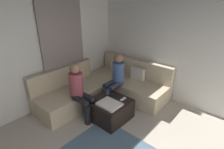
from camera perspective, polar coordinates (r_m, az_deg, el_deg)
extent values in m
cube|color=silver|center=(4.15, 30.38, 5.88)|extent=(6.00, 0.12, 2.70)
cube|color=silver|center=(3.90, -31.97, 4.53)|extent=(0.12, 6.00, 2.70)
cube|color=gray|center=(4.37, -15.14, 7.71)|extent=(0.06, 1.10, 2.50)
cube|color=#C6B593|center=(4.75, 4.78, -3.75)|extent=(2.10, 0.85, 0.42)
cube|color=#C6B593|center=(4.84, 7.46, 2.32)|extent=(2.10, 0.14, 0.45)
cube|color=#C6B593|center=(4.35, -12.22, -7.04)|extent=(0.85, 1.70, 0.42)
cube|color=#C6B593|center=(4.42, -15.51, -0.53)|extent=(0.14, 1.70, 0.45)
cube|color=silver|center=(5.02, 1.51, 2.02)|extent=(0.36, 0.12, 0.36)
cube|color=silver|center=(4.64, 8.19, -0.10)|extent=(0.36, 0.12, 0.36)
cube|color=black|center=(3.84, -0.76, -11.00)|extent=(0.76, 0.76, 0.42)
cube|color=white|center=(3.58, -0.86, -9.40)|extent=(0.44, 0.36, 0.04)
cylinder|color=#334C72|center=(3.94, -1.43, -5.58)|extent=(0.08, 0.08, 0.10)
cube|color=white|center=(3.76, 3.55, -7.78)|extent=(0.05, 0.15, 0.02)
cylinder|color=#2D3347|center=(4.17, -0.60, -7.86)|extent=(0.12, 0.12, 0.42)
cylinder|color=#2D3347|center=(4.28, -2.42, -7.03)|extent=(0.12, 0.12, 0.42)
cylinder|color=#2D3347|center=(4.17, 1.21, -3.61)|extent=(0.12, 0.40, 0.12)
cylinder|color=#2D3347|center=(4.27, -0.65, -2.88)|extent=(0.12, 0.40, 0.12)
cylinder|color=#3F598C|center=(4.26, 2.03, 0.69)|extent=(0.28, 0.28, 0.50)
sphere|color=#8C664C|center=(4.13, 2.10, 5.29)|extent=(0.22, 0.22, 0.22)
cylinder|color=black|center=(3.80, -5.76, -11.53)|extent=(0.12, 0.12, 0.42)
cylinder|color=black|center=(3.70, -7.82, -12.70)|extent=(0.12, 0.12, 0.42)
cylinder|color=black|center=(3.78, -8.04, -6.98)|extent=(0.40, 0.12, 0.12)
cylinder|color=black|center=(3.68, -10.15, -8.02)|extent=(0.40, 0.12, 0.12)
cylinder|color=#993F4C|center=(3.75, -11.31, -3.13)|extent=(0.28, 0.28, 0.50)
sphere|color=#8C664C|center=(3.60, -11.77, 1.98)|extent=(0.22, 0.22, 0.22)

